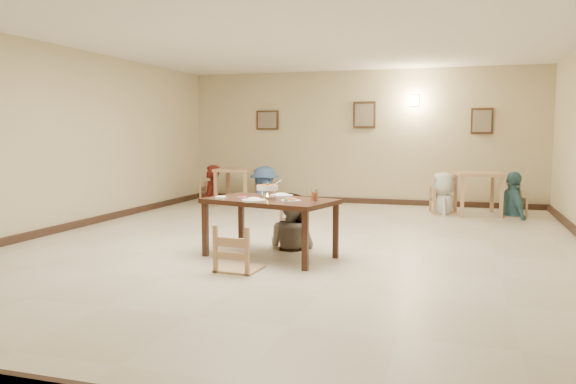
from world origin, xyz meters
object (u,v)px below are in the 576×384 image
(main_table, at_px, (270,205))
(bg_diner_c, at_px, (444,172))
(bg_diner_a, at_px, (211,165))
(bg_table_left, at_px, (236,175))
(curry_warmer, at_px, (267,188))
(bg_chair_rl, at_px, (443,189))
(main_diner, at_px, (292,193))
(bg_chair_ll, at_px, (211,183))
(bg_chair_lr, at_px, (265,184))
(chair_far, at_px, (293,214))
(drink_glass, at_px, (314,196))
(chair_near, at_px, (239,227))
(bg_table_right, at_px, (478,180))
(bg_diner_b, at_px, (265,166))
(bg_chair_rr, at_px, (513,193))
(bg_diner_d, at_px, (514,171))

(main_table, height_order, bg_diner_c, bg_diner_c)
(bg_diner_a, bearing_deg, bg_table_left, 68.65)
(curry_warmer, distance_m, bg_chair_rl, 5.21)
(main_diner, relative_size, bg_table_left, 1.89)
(bg_table_left, relative_size, bg_chair_rl, 0.83)
(curry_warmer, bearing_deg, bg_chair_ll, 122.16)
(bg_chair_lr, height_order, bg_chair_rl, bg_chair_rl)
(chair_far, distance_m, drink_glass, 1.02)
(chair_near, distance_m, drink_glass, 1.03)
(bg_chair_ll, distance_m, bg_chair_rl, 5.08)
(bg_table_left, bearing_deg, main_diner, -58.48)
(main_table, distance_m, bg_table_left, 5.34)
(chair_far, distance_m, chair_near, 1.47)
(bg_chair_ll, bearing_deg, curry_warmer, -158.25)
(chair_near, distance_m, bg_table_left, 5.98)
(bg_table_left, height_order, bg_chair_ll, bg_chair_ll)
(chair_near, height_order, drink_glass, chair_near)
(bg_chair_lr, relative_size, bg_diner_c, 0.60)
(main_diner, bearing_deg, bg_diner_c, -93.51)
(bg_table_right, relative_size, bg_diner_b, 0.56)
(main_table, xyz_separation_m, bg_diner_a, (-3.07, 4.81, 0.20))
(curry_warmer, bearing_deg, bg_chair_lr, 109.92)
(bg_chair_lr, bearing_deg, bg_chair_ll, -102.72)
(main_diner, relative_size, bg_diner_c, 0.95)
(curry_warmer, distance_m, bg_table_left, 5.35)
(chair_far, bearing_deg, drink_glass, -70.22)
(bg_chair_rr, relative_size, bg_diner_c, 0.55)
(bg_diner_b, bearing_deg, curry_warmer, -166.48)
(main_table, distance_m, drink_glass, 0.64)
(chair_far, distance_m, bg_table_right, 4.78)
(bg_table_left, distance_m, bg_diner_b, 0.68)
(chair_far, xyz_separation_m, bg_chair_rl, (1.91, 4.06, 0.02))
(curry_warmer, xyz_separation_m, drink_glass, (0.64, -0.08, -0.07))
(chair_far, relative_size, bg_table_right, 0.97)
(chair_far, xyz_separation_m, bg_table_left, (-2.52, 4.06, 0.20))
(bg_table_left, bearing_deg, bg_diner_d, -0.55)
(bg_table_right, relative_size, bg_diner_a, 0.56)
(bg_diner_b, bearing_deg, main_diner, -162.14)
(main_diner, relative_size, bg_diner_b, 0.88)
(chair_far, height_order, bg_table_right, chair_far)
(main_table, xyz_separation_m, chair_far, (0.10, 0.70, -0.21))
(main_table, height_order, bg_chair_rr, bg_chair_rr)
(chair_far, height_order, chair_near, chair_near)
(bg_chair_ll, xyz_separation_m, bg_chair_rl, (5.08, -0.06, 0.03))
(main_table, relative_size, bg_diner_b, 1.02)
(bg_table_left, xyz_separation_m, bg_chair_rl, (4.43, -0.00, -0.18))
(main_diner, bearing_deg, bg_chair_lr, -44.47)
(chair_near, xyz_separation_m, bg_table_right, (2.78, 5.49, 0.18))
(main_table, height_order, curry_warmer, curry_warmer)
(main_diner, height_order, bg_chair_lr, main_diner)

